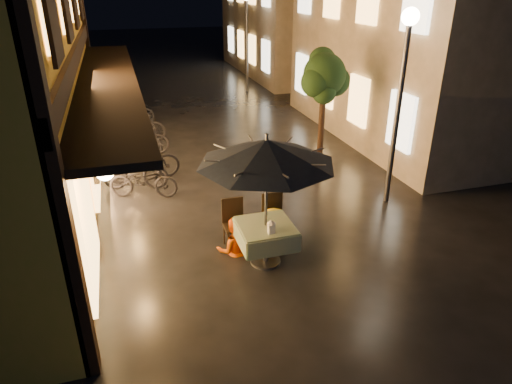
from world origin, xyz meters
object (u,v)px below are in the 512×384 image
object	(u,v)px
streetlamp_near	(403,75)
person_yellow	(274,210)
table_lantern	(271,226)
bicycle_0	(143,180)
person_orange	(233,219)
cafe_table	(266,234)
patio_umbrella	(267,152)

from	to	relation	value
streetlamp_near	person_yellow	world-z (taller)	streetlamp_near
table_lantern	bicycle_0	size ratio (longest dim) A/B	0.16
person_orange	bicycle_0	distance (m)	3.28
person_yellow	bicycle_0	distance (m)	3.69
streetlamp_near	cafe_table	world-z (taller)	streetlamp_near
streetlamp_near	patio_umbrella	bearing A→B (deg)	-155.21
cafe_table	person_yellow	size ratio (longest dim) A/B	0.67
person_yellow	bicycle_0	bearing A→B (deg)	-36.83
cafe_table	bicycle_0	world-z (taller)	bicycle_0
streetlamp_near	person_yellow	xyz separation A→B (m)	(-3.15, -1.06, -2.18)
table_lantern	person_orange	xyz separation A→B (m)	(-0.46, 0.83, -0.23)
streetlamp_near	patio_umbrella	xyz separation A→B (m)	(-3.49, -1.61, -0.77)
patio_umbrella	person_yellow	bearing A→B (deg)	58.08
streetlamp_near	person_orange	distance (m)	4.67
streetlamp_near	cafe_table	bearing A→B (deg)	-155.21
cafe_table	person_orange	bearing A→B (deg)	131.29
cafe_table	patio_umbrella	distance (m)	1.56
table_lantern	bicycle_0	bearing A→B (deg)	116.89
bicycle_0	patio_umbrella	bearing A→B (deg)	-132.28
patio_umbrella	person_orange	distance (m)	1.62
cafe_table	person_orange	xyz separation A→B (m)	(-0.46, 0.53, 0.10)
person_yellow	bicycle_0	world-z (taller)	person_yellow
person_yellow	patio_umbrella	bearing A→B (deg)	73.49
cafe_table	person_orange	distance (m)	0.71
cafe_table	person_orange	world-z (taller)	person_orange
cafe_table	bicycle_0	bearing A→B (deg)	118.86
person_orange	bicycle_0	xyz separation A→B (m)	(-1.45, 2.94, -0.26)
person_orange	cafe_table	bearing A→B (deg)	137.35
patio_umbrella	bicycle_0	distance (m)	4.32
patio_umbrella	table_lantern	xyz separation A→B (m)	(0.00, -0.30, -1.23)
person_orange	bicycle_0	size ratio (longest dim) A/B	0.85
person_orange	patio_umbrella	bearing A→B (deg)	137.35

